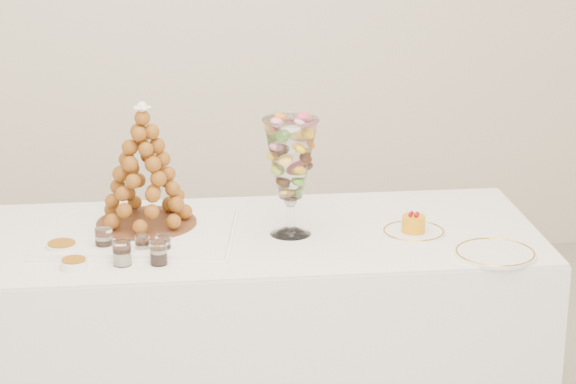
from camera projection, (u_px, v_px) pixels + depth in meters
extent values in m
cube|color=white|center=(248.00, 336.00, 3.80)|extent=(1.96, 0.84, 0.72)
cube|color=white|center=(247.00, 235.00, 3.68)|extent=(1.95, 0.83, 0.01)
cube|color=white|center=(137.00, 233.00, 3.66)|extent=(0.68, 0.55, 0.02)
cylinder|color=white|center=(291.00, 230.00, 3.68)|extent=(0.14, 0.14, 0.02)
cylinder|color=white|center=(291.00, 214.00, 3.66)|extent=(0.03, 0.03, 0.09)
sphere|color=white|center=(291.00, 200.00, 3.65)|extent=(0.04, 0.04, 0.04)
cylinder|color=white|center=(414.00, 232.00, 3.68)|extent=(0.21, 0.21, 0.01)
cylinder|color=white|center=(495.00, 254.00, 3.49)|extent=(0.26, 0.26, 0.01)
cylinder|color=white|center=(104.00, 240.00, 3.52)|extent=(0.06, 0.06, 0.07)
cylinder|color=white|center=(142.00, 245.00, 3.50)|extent=(0.05, 0.05, 0.06)
cylinder|color=white|center=(163.00, 244.00, 3.49)|extent=(0.05, 0.05, 0.06)
cylinder|color=white|center=(122.00, 253.00, 3.41)|extent=(0.07, 0.07, 0.08)
cylinder|color=white|center=(159.00, 253.00, 3.41)|extent=(0.07, 0.07, 0.07)
cylinder|color=white|center=(62.00, 248.00, 3.51)|extent=(0.10, 0.10, 0.03)
cylinder|color=white|center=(74.00, 264.00, 3.39)|extent=(0.08, 0.08, 0.03)
cylinder|color=brown|center=(147.00, 223.00, 3.71)|extent=(0.33, 0.33, 0.01)
cone|color=brown|center=(144.00, 164.00, 3.65)|extent=(0.32, 0.32, 0.40)
sphere|color=white|center=(142.00, 108.00, 3.59)|extent=(0.04, 0.04, 0.04)
cylinder|color=orange|center=(413.00, 224.00, 3.66)|extent=(0.08, 0.08, 0.05)
sphere|color=maroon|center=(417.00, 213.00, 3.66)|extent=(0.01, 0.01, 0.01)
sphere|color=maroon|center=(412.00, 213.00, 3.66)|extent=(0.01, 0.01, 0.01)
sphere|color=maroon|center=(410.00, 215.00, 3.65)|extent=(0.01, 0.01, 0.01)
sphere|color=maroon|center=(416.00, 215.00, 3.64)|extent=(0.01, 0.01, 0.01)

